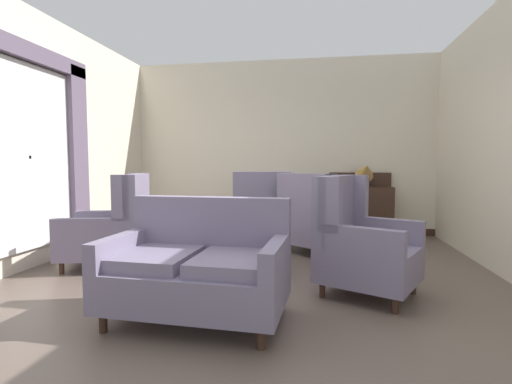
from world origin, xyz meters
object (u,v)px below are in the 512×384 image
armchair_far_left (113,229)px  armchair_back_corner (314,220)px  coffee_table (242,233)px  armchair_foreground_right (361,245)px  side_table (336,232)px  armchair_beside_settee (260,214)px  sideboard (360,208)px  settee (198,268)px  gramophone (365,173)px  porcelain_vase (242,213)px

armchair_far_left → armchair_back_corner: 2.58m
coffee_table → armchair_foreground_right: (1.25, -0.59, 0.03)m
side_table → armchair_foreground_right: bearing=-78.0°
armchair_beside_settee → sideboard: size_ratio=1.03×
armchair_beside_settee → armchair_foreground_right: size_ratio=1.00×
side_table → sideboard: (0.49, 2.05, 0.06)m
sideboard → settee: bearing=-113.5°
gramophone → side_table: bearing=-105.2°
settee → side_table: size_ratio=1.98×
armchair_foreground_right → armchair_back_corner: size_ratio=0.99×
coffee_table → settee: settee is taller
armchair_foreground_right → sideboard: armchair_foreground_right is taller
porcelain_vase → sideboard: size_ratio=0.27×
armchair_foreground_right → side_table: size_ratio=1.56×
porcelain_vase → armchair_far_left: 1.57m
side_table → gramophone: (0.54, 1.97, 0.64)m
settee → armchair_back_corner: (0.87, 2.38, 0.06)m
coffee_table → side_table: 1.10m
porcelain_vase → armchair_back_corner: size_ratio=0.26×
side_table → sideboard: bearing=76.6°
coffee_table → armchair_back_corner: bearing=50.9°
settee → armchair_back_corner: 2.53m
armchair_beside_settee → gramophone: 1.89m
armchair_beside_settee → sideboard: bearing=-164.6°
armchair_back_corner → sideboard: size_ratio=1.04×
armchair_beside_settee → armchair_back_corner: 0.97m
coffee_table → porcelain_vase: (-0.01, 0.04, 0.23)m
coffee_table → armchair_far_left: 1.56m
coffee_table → armchair_beside_settee: 1.50m
coffee_table → armchair_back_corner: size_ratio=0.76×
porcelain_vase → armchair_foreground_right: (1.26, -0.64, -0.19)m
armchair_far_left → sideboard: (3.12, 2.40, 0.04)m
armchair_back_corner → side_table: 0.75m
armchair_beside_settee → armchair_back_corner: size_ratio=0.99×
settee → armchair_beside_settee: armchair_beside_settee is taller
coffee_table → sideboard: size_ratio=0.80×
porcelain_vase → armchair_far_left: (-1.55, -0.10, -0.21)m
sideboard → armchair_back_corner: bearing=-119.0°
porcelain_vase → armchair_far_left: size_ratio=0.26×
porcelain_vase → armchair_back_corner: armchair_back_corner is taller
armchair_beside_settee → gramophone: bearing=-167.7°
porcelain_vase → armchair_beside_settee: (-0.01, 1.46, -0.21)m
coffee_table → gramophone: (1.60, 2.26, 0.64)m
porcelain_vase → armchair_foreground_right: size_ratio=0.26×
coffee_table → armchair_foreground_right: size_ratio=0.77×
armchair_foreground_right → armchair_beside_settee: bearing=57.7°
sideboard → gramophone: bearing=-62.2°
armchair_foreground_right → armchair_far_left: (-2.81, 0.54, -0.02)m
armchair_back_corner → sideboard: (0.75, 1.36, 0.03)m
sideboard → gramophone: gramophone is taller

